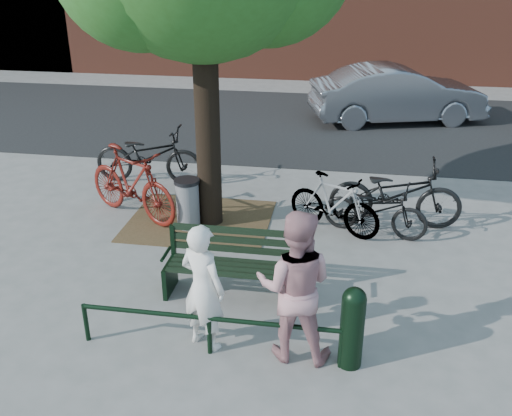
% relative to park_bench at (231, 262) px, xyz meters
% --- Properties ---
extents(ground, '(90.00, 90.00, 0.00)m').
position_rel_park_bench_xyz_m(ground, '(0.00, -0.08, -0.48)').
color(ground, gray).
rests_on(ground, ground).
extents(dirt_pit, '(2.40, 2.00, 0.02)m').
position_rel_park_bench_xyz_m(dirt_pit, '(-1.00, 2.12, -0.47)').
color(dirt_pit, brown).
rests_on(dirt_pit, ground).
extents(road, '(40.00, 7.00, 0.01)m').
position_rel_park_bench_xyz_m(road, '(0.00, 8.42, -0.47)').
color(road, black).
rests_on(road, ground).
extents(park_bench, '(1.74, 0.54, 0.97)m').
position_rel_park_bench_xyz_m(park_bench, '(0.00, 0.00, 0.00)').
color(park_bench, black).
rests_on(park_bench, ground).
extents(guard_railing, '(3.06, 0.06, 0.51)m').
position_rel_park_bench_xyz_m(guard_railing, '(0.00, -1.28, -0.08)').
color(guard_railing, black).
rests_on(guard_railing, ground).
extents(person_left, '(0.68, 0.58, 1.57)m').
position_rel_park_bench_xyz_m(person_left, '(-0.09, -1.13, 0.31)').
color(person_left, white).
rests_on(person_left, ground).
extents(person_right, '(0.89, 0.70, 1.81)m').
position_rel_park_bench_xyz_m(person_right, '(0.95, -1.13, 0.43)').
color(person_right, '#B87E83').
rests_on(person_right, ground).
extents(bollard, '(0.27, 0.27, 1.00)m').
position_rel_park_bench_xyz_m(bollard, '(1.60, -1.21, 0.06)').
color(bollard, black).
rests_on(bollard, ground).
extents(litter_bin, '(0.42, 0.42, 0.86)m').
position_rel_park_bench_xyz_m(litter_bin, '(-1.12, 1.86, -0.04)').
color(litter_bin, gray).
rests_on(litter_bin, ground).
extents(bicycle_a, '(2.18, 0.79, 1.14)m').
position_rel_park_bench_xyz_m(bicycle_a, '(-2.42, 3.70, 0.09)').
color(bicycle_a, black).
rests_on(bicycle_a, ground).
extents(bicycle_b, '(2.12, 1.53, 1.26)m').
position_rel_park_bench_xyz_m(bicycle_b, '(-2.18, 2.12, 0.15)').
color(bicycle_b, '#57120C').
rests_on(bicycle_b, ground).
extents(bicycle_c, '(1.79, 0.98, 0.89)m').
position_rel_park_bench_xyz_m(bicycle_c, '(1.94, 2.12, -0.03)').
color(bicycle_c, black).
rests_on(bicycle_c, ground).
extents(bicycle_d, '(1.68, 1.16, 0.99)m').
position_rel_park_bench_xyz_m(bicycle_d, '(1.28, 2.12, 0.02)').
color(bicycle_d, gray).
rests_on(bicycle_d, ground).
extents(bicycle_e, '(2.19, 0.81, 1.14)m').
position_rel_park_bench_xyz_m(bicycle_e, '(2.27, 2.54, 0.09)').
color(bicycle_e, black).
rests_on(bicycle_e, ground).
extents(parked_car, '(4.81, 2.78, 1.50)m').
position_rel_park_bench_xyz_m(parked_car, '(2.67, 9.03, 0.27)').
color(parked_car, slate).
rests_on(parked_car, ground).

